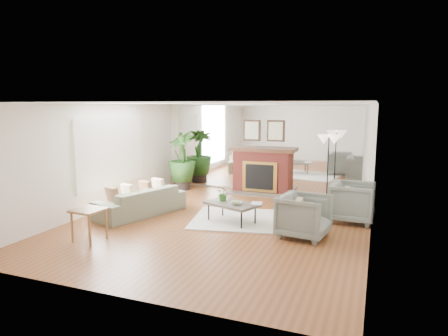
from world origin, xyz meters
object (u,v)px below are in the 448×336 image
at_px(coffee_table, 232,204).
at_px(floor_lamp, 329,145).
at_px(armchair_back, 352,202).
at_px(side_table, 89,214).
at_px(fireplace, 261,169).
at_px(potted_ficus, 182,159).
at_px(sofa, 141,201).
at_px(armchair_front, 304,216).

distance_m(coffee_table, floor_lamp, 3.14).
height_order(armchair_back, side_table, armchair_back).
xyz_separation_m(fireplace, potted_ficus, (-2.31, -0.42, 0.25)).
distance_m(fireplace, floor_lamp, 2.20).
distance_m(sofa, floor_lamp, 4.74).
height_order(armchair_front, potted_ficus, potted_ficus).
bearing_deg(armchair_back, coffee_table, 114.45).
height_order(coffee_table, sofa, sofa).
distance_m(armchair_back, potted_ficus, 5.21).
distance_m(sofa, side_table, 1.87).
xyz_separation_m(fireplace, side_table, (-1.80, -5.12, -0.16)).
relative_size(coffee_table, armchair_back, 1.33).
height_order(fireplace, potted_ficus, fireplace).
bearing_deg(side_table, coffee_table, 44.30).
bearing_deg(armchair_back, fireplace, 51.90).
bearing_deg(side_table, armchair_back, 34.49).
xyz_separation_m(side_table, floor_lamp, (3.71, 4.41, 0.99)).
height_order(fireplace, side_table, fireplace).
bearing_deg(potted_ficus, armchair_front, -36.65).
height_order(side_table, potted_ficus, potted_ficus).
bearing_deg(coffee_table, armchair_back, 23.60).
xyz_separation_m(armchair_back, potted_ficus, (-4.91, 1.68, 0.49)).
distance_m(fireplace, coffee_table, 3.15).
height_order(armchair_front, floor_lamp, floor_lamp).
bearing_deg(fireplace, armchair_back, -38.94).
xyz_separation_m(coffee_table, sofa, (-2.15, -0.14, -0.09)).
bearing_deg(sofa, armchair_back, 123.16).
xyz_separation_m(sofa, side_table, (0.11, -1.85, 0.19)).
bearing_deg(side_table, potted_ficus, 96.18).
xyz_separation_m(coffee_table, armchair_back, (2.36, 1.03, 0.03)).
xyz_separation_m(sofa, armchair_front, (3.73, -0.22, 0.10)).
bearing_deg(potted_ficus, fireplace, 10.31).
relative_size(fireplace, potted_ficus, 1.20).
distance_m(coffee_table, sofa, 2.15).
height_order(fireplace, armchair_front, fireplace).
xyz_separation_m(armchair_back, side_table, (-4.40, -3.02, 0.08)).
height_order(potted_ficus, floor_lamp, floor_lamp).
relative_size(armchair_back, side_table, 1.56).
bearing_deg(fireplace, potted_ficus, -169.69).
bearing_deg(armchair_front, potted_ficus, 61.85).
height_order(fireplace, floor_lamp, fireplace).
xyz_separation_m(fireplace, armchair_back, (2.60, -2.10, -0.24)).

